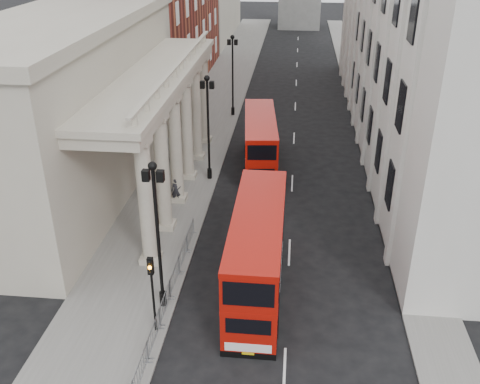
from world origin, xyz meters
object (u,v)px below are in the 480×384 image
Objects in this scene: pedestrian_b at (177,161)px; pedestrian_c at (176,157)px; lamp_post_south at (157,227)px; bus_far at (260,142)px; lamp_post_mid at (208,121)px; traffic_light at (152,281)px; pedestrian_a at (176,191)px; bus_near at (257,251)px; lamp_post_north at (233,70)px.

pedestrian_c is (-0.21, 0.79, 0.03)m from pedestrian_b.
lamp_post_south reaches higher than bus_far.
lamp_post_mid reaches higher than traffic_light.
traffic_light is at bearing -90.02° from pedestrian_a.
bus_near is at bearing 40.92° from traffic_light.
lamp_post_north is 15.08m from pedestrian_c.
pedestrian_c is at bearing 94.35° from pedestrian_a.
bus_near is at bearing -70.72° from lamp_post_mid.
lamp_post_south and lamp_post_north have the same top height.
lamp_post_north is 14.07m from bus_far.
lamp_post_mid is 1.00× the size of lamp_post_north.
bus_far is at bearing 78.47° from lamp_post_south.
pedestrian_c is at bearing 99.74° from lamp_post_south.
bus_far is 5.64× the size of pedestrian_b.
pedestrian_b is at bearing -66.53° from pedestrian_c.
traffic_light is at bearing -105.65° from bus_far.
pedestrian_b is (-2.83, 0.95, -3.87)m from lamp_post_mid.
lamp_post_north is at bearing -89.28° from pedestrian_b.
pedestrian_b is at bearing -170.68° from bus_far.
lamp_post_mid is 14.92m from bus_near.
bus_near is at bearing -91.90° from bus_far.
lamp_post_north is 0.80× the size of bus_far.
lamp_post_north is at bearing 99.19° from bus_near.
traffic_light is (0.10, -2.02, -1.80)m from lamp_post_south.
pedestrian_a is 6.26m from pedestrian_c.
lamp_post_north is 30.38m from bus_near.
lamp_post_north is 4.51× the size of pedestrian_b.
lamp_post_mid is (0.00, 16.00, 0.00)m from lamp_post_south.
pedestrian_b is (-2.93, 18.97, -2.06)m from traffic_light.
lamp_post_north is at bearing 90.17° from traffic_light.
traffic_light is 2.25× the size of pedestrian_a.
traffic_light is 0.41× the size of bus_far.
bus_near is (4.86, 2.11, -2.41)m from lamp_post_south.
traffic_light is 20.11m from pedestrian_c.
bus_far is (-1.04, 16.60, -0.19)m from bus_near.
lamp_post_south is at bearing -71.94° from pedestrian_c.
lamp_post_south is at bearing -156.61° from bus_near.
lamp_post_south is 4.39× the size of pedestrian_c.
lamp_post_mid reaches higher than pedestrian_b.
traffic_light is 2.27× the size of pedestrian_c.
lamp_post_mid reaches higher than pedestrian_c.
lamp_post_north reaches higher than traffic_light.
bus_far is at bearing -73.98° from lamp_post_north.
traffic_light is 19.31m from pedestrian_b.
lamp_post_south is 19.27m from bus_far.
lamp_post_north is at bearing 90.00° from lamp_post_south.
lamp_post_mid is at bearing 90.32° from traffic_light.
pedestrian_c is at bearing 150.27° from lamp_post_mid.
lamp_post_mid is at bearing 109.23° from bus_near.
lamp_post_south is at bearing -90.00° from lamp_post_north.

